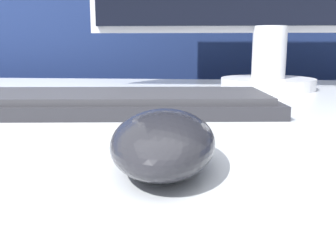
{
  "coord_description": "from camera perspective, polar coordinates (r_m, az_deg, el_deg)",
  "views": [
    {
      "loc": [
        0.1,
        -0.36,
        0.81
      ],
      "look_at": [
        0.07,
        -0.06,
        0.75
      ],
      "focal_mm": 42.0,
      "sensor_mm": 36.0,
      "label": 1
    }
  ],
  "objects": [
    {
      "name": "partition_panel",
      "position": [
        1.11,
        -0.51,
        -2.88
      ],
      "size": [
        5.0,
        0.03,
        1.06
      ],
      "color": "navy",
      "rests_on": "ground_plane"
    },
    {
      "name": "computer_mouse_near",
      "position": [
        0.26,
        -0.67,
        -2.15
      ],
      "size": [
        0.07,
        0.13,
        0.04
      ],
      "rotation": [
        0.0,
        0.0,
        0.04
      ],
      "color": "#232328",
      "rests_on": "desk"
    },
    {
      "name": "keyboard",
      "position": [
        0.5,
        -8.71,
        3.43
      ],
      "size": [
        0.43,
        0.18,
        0.02
      ],
      "rotation": [
        0.0,
        0.0,
        0.1
      ],
      "color": "#28282D",
      "rests_on": "desk"
    }
  ]
}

